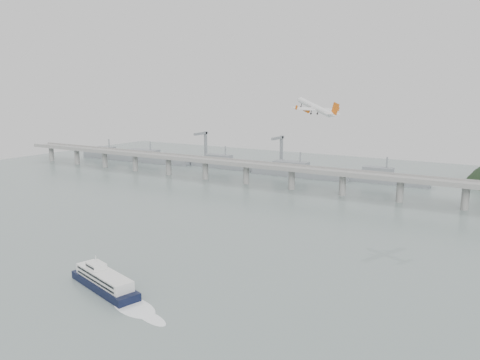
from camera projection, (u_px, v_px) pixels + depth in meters
The scene contains 5 objects.
ground at pixel (190, 259), 262.14m from camera, with size 900.00×900.00×0.00m, color slate.
bridge at pixel (321, 174), 427.60m from camera, with size 800.00×22.00×23.90m.
distant_fleet at pixel (219, 163), 562.60m from camera, with size 453.00×60.90×40.00m.
ferry at pixel (104, 281), 221.93m from camera, with size 76.20×28.92×14.66m.
airliner at pixel (316, 108), 311.42m from camera, with size 38.94×36.81×15.05m.
Camera 1 is at (152.70, -198.67, 93.25)m, focal length 35.00 mm.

